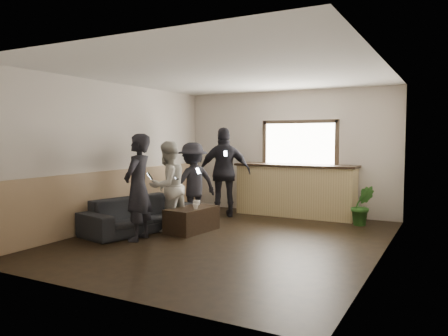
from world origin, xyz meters
The scene contains 12 objects.
ground centered at (0.00, 0.00, 0.00)m, with size 5.00×6.00×0.01m, color black.
room_shell centered at (-0.74, 0.00, 1.47)m, with size 5.01×6.01×2.80m.
bar_counter centered at (0.30, 2.70, 0.64)m, with size 2.70×0.68×2.13m.
sofa centered at (-1.75, -0.18, 0.31)m, with size 2.15×0.84×0.63m, color black.
coffee_table centered at (-0.86, 0.24, 0.22)m, with size 0.56×1.00×0.45m, color black.
cup_a centered at (-0.90, 0.47, 0.50)m, with size 0.13×0.13×0.10m, color silver.
cup_b centered at (-0.72, 0.14, 0.49)m, with size 0.10×0.10×0.10m, color silver.
potted_plant centered at (1.82, 2.28, 0.40)m, with size 0.44×0.35×0.80m, color #2D6623.
person_a centered at (-1.30, -0.75, 0.90)m, with size 0.56×0.74×1.80m.
person_b centered at (-1.30, 0.10, 0.83)m, with size 0.78×0.92×1.67m.
person_c centered at (-1.30, 0.98, 0.82)m, with size 1.03×1.22×1.64m.
person_d centered at (-1.05, 1.88, 0.98)m, with size 1.22×1.03×1.96m.
Camera 1 is at (3.42, -6.52, 1.74)m, focal length 35.00 mm.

